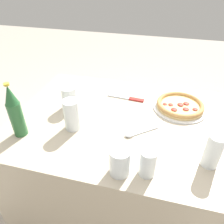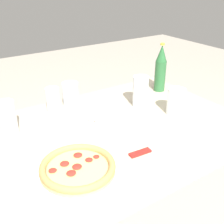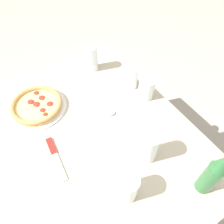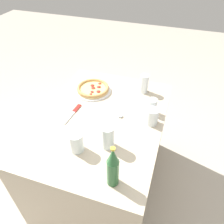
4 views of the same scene
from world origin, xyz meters
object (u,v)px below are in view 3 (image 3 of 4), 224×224
object	(u,v)px
glass_red_wine	(149,148)
glass_cola	(132,79)
glass_iced_tea	(127,187)
glass_lemonade	(146,89)
pizza_salami	(37,105)
knife	(55,156)
beer_bottle	(214,173)
spoon	(104,111)
glass_mango_juice	(92,60)

from	to	relation	value
glass_red_wine	glass_cola	distance (m)	0.41
glass_iced_tea	glass_lemonade	bearing A→B (deg)	-45.45
pizza_salami	glass_red_wine	xyz separation A→B (m)	(-0.49, -0.29, 0.05)
pizza_salami	glass_iced_tea	world-z (taller)	glass_iced_tea
knife	glass_cola	bearing A→B (deg)	-71.05
glass_iced_tea	glass_cola	xyz separation A→B (m)	(0.45, -0.34, -0.00)
pizza_salami	glass_red_wine	size ratio (longest dim) A/B	1.87
glass_iced_tea	knife	size ratio (longest dim) A/B	0.57
beer_bottle	knife	xyz separation A→B (m)	(0.41, 0.42, -0.12)
knife	spoon	size ratio (longest dim) A/B	1.44
glass_mango_juice	knife	world-z (taller)	glass_mango_juice
glass_cola	spoon	distance (m)	0.23
glass_cola	knife	size ratio (longest dim) A/B	0.53
glass_iced_tea	pizza_salami	bearing A→B (deg)	13.47
glass_lemonade	beer_bottle	bearing A→B (deg)	168.15
pizza_salami	glass_lemonade	distance (m)	0.54
glass_red_wine	knife	distance (m)	0.38
glass_red_wine	glass_iced_tea	world-z (taller)	glass_red_wine
glass_iced_tea	spoon	xyz separation A→B (m)	(0.38, -0.13, -0.05)
pizza_salami	glass_mango_juice	size ratio (longest dim) A/B	1.94
glass_lemonade	beer_bottle	xyz separation A→B (m)	(-0.48, 0.10, 0.07)
glass_cola	spoon	xyz separation A→B (m)	(-0.07, 0.21, -0.05)
glass_cola	glass_red_wine	bearing A→B (deg)	153.84
glass_red_wine	glass_mango_juice	world-z (taller)	glass_red_wine
pizza_salami	knife	xyz separation A→B (m)	(-0.29, 0.03, -0.02)
glass_lemonade	glass_iced_tea	distance (m)	0.50
glass_lemonade	beer_bottle	size ratio (longest dim) A/B	0.43
glass_red_wine	glass_iced_tea	distance (m)	0.18
pizza_salami	beer_bottle	size ratio (longest dim) A/B	1.08
glass_mango_juice	beer_bottle	bearing A→B (deg)	-178.48
pizza_salami	glass_iced_tea	distance (m)	0.58
glass_iced_tea	glass_mango_juice	size ratio (longest dim) A/B	0.85
pizza_salami	glass_cola	bearing A→B (deg)	-103.87
glass_red_wine	beer_bottle	size ratio (longest dim) A/B	0.58
glass_mango_juice	beer_bottle	xyz separation A→B (m)	(-0.81, -0.02, 0.06)
glass_red_wine	glass_mango_juice	bearing A→B (deg)	-7.41
pizza_salami	spoon	xyz separation A→B (m)	(-0.19, -0.26, -0.01)
glass_lemonade	glass_cola	distance (m)	0.10
glass_lemonade	glass_mango_juice	distance (m)	0.35
glass_cola	glass_mango_juice	bearing A→B (deg)	24.38
beer_bottle	spoon	xyz separation A→B (m)	(0.51, 0.13, -0.12)
pizza_salami	glass_cola	world-z (taller)	glass_cola
pizza_salami	glass_mango_juice	bearing A→B (deg)	-73.13
glass_cola	glass_mango_juice	size ratio (longest dim) A/B	0.79
spoon	glass_iced_tea	bearing A→B (deg)	161.58
beer_bottle	knife	distance (m)	0.60
beer_bottle	spoon	bearing A→B (deg)	14.28
glass_iced_tea	glass_mango_juice	world-z (taller)	glass_mango_juice
glass_red_wine	spoon	bearing A→B (deg)	5.83
glass_red_wine	knife	size ratio (longest dim) A/B	0.70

